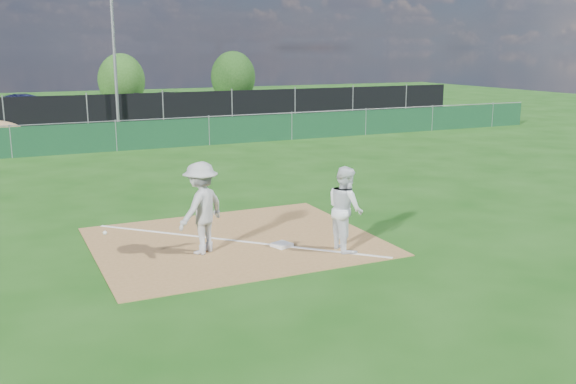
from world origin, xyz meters
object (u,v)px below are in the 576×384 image
at_px(first_base, 282,245).
at_px(car_mid, 31,108).
at_px(runner, 345,209).
at_px(tree_mid, 121,80).
at_px(tree_right, 233,77).
at_px(car_right, 176,104).
at_px(play_at_first, 201,208).
at_px(light_pole, 114,51).

height_order(first_base, car_mid, car_mid).
bearing_deg(runner, tree_mid, 0.24).
xyz_separation_m(car_mid, tree_right, (14.67, 6.09, 1.25)).
bearing_deg(car_right, car_mid, 97.54).
xyz_separation_m(play_at_first, tree_mid, (4.80, 33.56, 0.99)).
relative_size(play_at_first, car_right, 0.55).
height_order(light_pole, car_right, light_pole).
bearing_deg(light_pole, tree_mid, 78.04).
relative_size(runner, car_right, 0.36).
relative_size(light_pole, tree_right, 2.02).
bearing_deg(tree_right, tree_mid, -178.51).
relative_size(first_base, car_right, 0.07).
bearing_deg(play_at_first, runner, -20.33).
xyz_separation_m(runner, tree_right, (10.35, 34.81, 1.14)).
bearing_deg(light_pole, play_at_first, -96.16).
distance_m(car_right, tree_mid, 6.43).
relative_size(light_pole, first_base, 22.10).
relative_size(first_base, play_at_first, 0.13).
bearing_deg(light_pole, runner, -89.00).
distance_m(car_right, tree_right, 8.79).
xyz_separation_m(play_at_first, tree_right, (13.15, 33.77, 1.06)).
bearing_deg(tree_mid, first_base, -95.30).
bearing_deg(car_right, tree_right, -37.28).
bearing_deg(tree_right, play_at_first, -111.27).
bearing_deg(first_base, car_right, 79.21).
relative_size(first_base, tree_mid, 0.09).
bearing_deg(car_mid, first_base, 177.60).
distance_m(first_base, play_at_first, 1.92).
distance_m(car_mid, tree_right, 15.93).
relative_size(tree_mid, tree_right, 0.97).
height_order(first_base, car_right, car_right).
bearing_deg(runner, tree_right, -12.99).
relative_size(light_pole, tree_mid, 2.09).
distance_m(light_pole, first_base, 22.88).
distance_m(light_pole, runner, 23.43).
bearing_deg(tree_right, car_right, -135.10).
height_order(play_at_first, car_mid, play_at_first).
height_order(tree_mid, tree_right, tree_right).
distance_m(car_mid, tree_mid, 8.71).
bearing_deg(car_right, light_pole, 147.71).
bearing_deg(car_right, runner, 179.51).
xyz_separation_m(runner, tree_mid, (2.00, 34.59, 1.07)).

